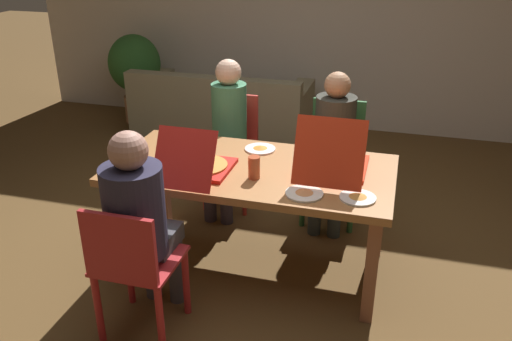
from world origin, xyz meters
TOP-DOWN VIEW (x-y plane):
  - ground_plane at (0.00, 0.00)m, footprint 20.00×20.00m
  - dining_table at (0.00, 0.00)m, footprint 1.82×0.91m
  - chair_0 at (-0.43, 0.91)m, footprint 0.40×0.39m
  - person_0 at (-0.43, 0.76)m, footprint 0.28×0.51m
  - chair_1 at (0.42, 0.91)m, footprint 0.44×0.46m
  - person_1 at (0.42, 0.76)m, footprint 0.31×0.49m
  - chair_2 at (-0.43, -0.87)m, footprint 0.44×0.42m
  - person_2 at (-0.43, -0.74)m, footprint 0.33×0.49m
  - pizza_box_0 at (0.51, 0.08)m, footprint 0.42×0.57m
  - pizza_box_1 at (-0.29, -0.18)m, footprint 0.37×0.55m
  - plate_0 at (0.71, -0.26)m, footprint 0.21×0.21m
  - plate_1 at (-0.63, 0.20)m, footprint 0.21×0.21m
  - plate_2 at (-0.02, 0.29)m, footprint 0.21×0.21m
  - plate_3 at (0.40, -0.29)m, footprint 0.22×0.22m
  - drinking_glass_0 at (0.06, -0.16)m, footprint 0.07×0.07m
  - drinking_glass_1 at (-0.67, -0.26)m, footprint 0.08×0.08m
  - couch at (-1.02, 2.32)m, footprint 1.90×0.88m
  - potted_plant at (-2.17, 2.53)m, footprint 0.60×0.60m

SIDE VIEW (x-z plane):
  - ground_plane at x=0.00m, z-range 0.00..0.00m
  - couch at x=-1.02m, z-range -0.10..0.67m
  - chair_2 at x=-0.43m, z-range 0.05..0.91m
  - chair_1 at x=0.42m, z-range 0.04..0.98m
  - chair_0 at x=-0.43m, z-range 0.06..0.98m
  - potted_plant at x=-2.17m, z-range 0.12..1.17m
  - dining_table at x=0.00m, z-range 0.29..1.05m
  - person_1 at x=0.42m, z-range 0.10..1.31m
  - person_0 at x=-0.43m, z-range 0.10..1.34m
  - person_2 at x=-0.43m, z-range 0.11..1.35m
  - plate_2 at x=-0.02m, z-range 0.75..0.78m
  - plate_3 at x=0.40m, z-range 0.75..0.78m
  - plate_0 at x=0.71m, z-range 0.75..0.78m
  - plate_1 at x=-0.63m, z-range 0.75..0.78m
  - pizza_box_1 at x=-0.29m, z-range 0.63..0.98m
  - pizza_box_0 at x=0.51m, z-range 0.60..1.02m
  - drinking_glass_0 at x=0.06m, z-range 0.75..0.90m
  - drinking_glass_1 at x=-0.67m, z-range 0.75..0.90m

